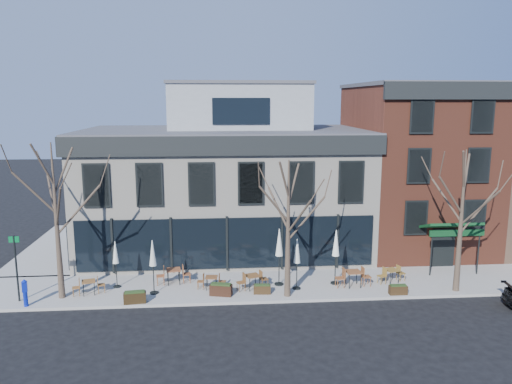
{
  "coord_description": "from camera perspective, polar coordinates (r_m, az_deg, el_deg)",
  "views": [
    {
      "loc": [
        -0.56,
        -27.96,
        10.1
      ],
      "look_at": [
        1.86,
        2.0,
        4.51
      ],
      "focal_mm": 35.0,
      "sensor_mm": 36.0,
      "label": 1
    }
  ],
  "objects": [
    {
      "name": "cafe_set_0",
      "position": [
        27.66,
        -18.58,
        -10.12
      ],
      "size": [
        1.71,
        0.82,
        0.88
      ],
      "color": "brown",
      "rests_on": "sidewalk_front"
    },
    {
      "name": "cafe_set_3",
      "position": [
        26.93,
        -0.4,
        -10.05
      ],
      "size": [
        1.82,
        1.01,
        0.94
      ],
      "color": "brown",
      "rests_on": "sidewalk_front"
    },
    {
      "name": "cafe_set_5",
      "position": [
        28.85,
        15.21,
        -9.05
      ],
      "size": [
        1.75,
        0.92,
        0.9
      ],
      "color": "brown",
      "rests_on": "sidewalk_front"
    },
    {
      "name": "umbrella_2",
      "position": [
        26.98,
        2.67,
        -6.13
      ],
      "size": [
        0.5,
        0.5,
        3.14
      ],
      "color": "black",
      "rests_on": "sidewalk_front"
    },
    {
      "name": "ground",
      "position": [
        29.73,
        -3.3,
        -9.34
      ],
      "size": [
        120.0,
        120.0,
        0.0
      ],
      "primitive_type": "plane",
      "color": "black",
      "rests_on": "ground"
    },
    {
      "name": "planter_3",
      "position": [
        27.33,
        15.93,
        -10.66
      ],
      "size": [
        0.93,
        0.37,
        0.52
      ],
      "color": "#312010",
      "rests_on": "sidewalk_front"
    },
    {
      "name": "red_brick_building",
      "position": [
        35.9,
        17.65,
        2.89
      ],
      "size": [
        8.2,
        11.78,
        11.18
      ],
      "color": "brown",
      "rests_on": "ground"
    },
    {
      "name": "umbrella_4",
      "position": [
        27.47,
        9.12,
        -6.12
      ],
      "size": [
        0.49,
        0.49,
        3.03
      ],
      "color": "black",
      "rests_on": "sidewalk_front"
    },
    {
      "name": "cafe_set_1",
      "position": [
        28.02,
        -9.4,
        -9.29
      ],
      "size": [
        1.94,
        0.86,
        1.0
      ],
      "color": "brown",
      "rests_on": "sidewalk_front"
    },
    {
      "name": "planter_0",
      "position": [
        25.97,
        -13.68,
        -11.59
      ],
      "size": [
        1.12,
        0.55,
        0.61
      ],
      "color": "black",
      "rests_on": "sidewalk_front"
    },
    {
      "name": "planter_1",
      "position": [
        26.22,
        -4.02,
        -11.05
      ],
      "size": [
        1.21,
        0.72,
        0.64
      ],
      "color": "black",
      "rests_on": "sidewalk_front"
    },
    {
      "name": "umbrella_3",
      "position": [
        26.54,
        4.72,
        -7.04
      ],
      "size": [
        0.44,
        0.44,
        2.76
      ],
      "color": "black",
      "rests_on": "sidewalk_front"
    },
    {
      "name": "umbrella_0",
      "position": [
        27.77,
        -15.76,
        -6.93
      ],
      "size": [
        0.41,
        0.41,
        2.56
      ],
      "color": "black",
      "rests_on": "sidewalk_front"
    },
    {
      "name": "call_box",
      "position": [
        27.15,
        -24.89,
        -10.33
      ],
      "size": [
        0.28,
        0.28,
        1.39
      ],
      "color": "#0D21AE",
      "rests_on": "sidewalk_front"
    },
    {
      "name": "sidewalk_front",
      "position": [
        27.94,
        3.59,
        -10.51
      ],
      "size": [
        33.5,
        4.7,
        0.15
      ],
      "primitive_type": "cube",
      "color": "gray",
      "rests_on": "ground"
    },
    {
      "name": "cafe_set_4",
      "position": [
        27.75,
        11.04,
        -9.5
      ],
      "size": [
        2.01,
        0.86,
        1.05
      ],
      "color": "brown",
      "rests_on": "sidewalk_front"
    },
    {
      "name": "corner_building",
      "position": [
        33.47,
        -3.47,
        1.27
      ],
      "size": [
        18.39,
        10.39,
        11.1
      ],
      "color": "beige",
      "rests_on": "ground"
    },
    {
      "name": "planter_2",
      "position": [
        26.41,
        0.7,
        -11.02
      ],
      "size": [
        0.91,
        0.42,
        0.5
      ],
      "color": "#312110",
      "rests_on": "sidewalk_front"
    },
    {
      "name": "tree_corner",
      "position": [
        26.64,
        -21.83,
        -2.92
      ],
      "size": [
        3.93,
        3.98,
        7.92
      ],
      "color": "#382B21",
      "rests_on": "sidewalk_front"
    },
    {
      "name": "umbrella_1",
      "position": [
        26.37,
        -11.72,
        -7.18
      ],
      "size": [
        0.46,
        0.46,
        2.87
      ],
      "color": "black",
      "rests_on": "sidewalk_front"
    },
    {
      "name": "tree_right",
      "position": [
        27.81,
        22.43,
        -2.9
      ],
      "size": [
        3.72,
        3.77,
        7.48
      ],
      "color": "#382B21",
      "rests_on": "sidewalk_front"
    },
    {
      "name": "sidewalk_side",
      "position": [
        36.98,
        -21.34,
        -5.94
      ],
      "size": [
        4.5,
        12.0,
        0.15
      ],
      "primitive_type": "cube",
      "color": "gray",
      "rests_on": "ground"
    },
    {
      "name": "cafe_set_2",
      "position": [
        27.07,
        -5.11,
        -10.12
      ],
      "size": [
        1.59,
        0.69,
        0.82
      ],
      "color": "brown",
      "rests_on": "sidewalk_front"
    },
    {
      "name": "sign_pole",
      "position": [
        27.59,
        -25.72,
        -7.45
      ],
      "size": [
        0.5,
        0.1,
        3.4
      ],
      "color": "black",
      "rests_on": "sidewalk_front"
    },
    {
      "name": "tree_mid",
      "position": [
        25.12,
        3.72,
        -4.03
      ],
      "size": [
        3.5,
        3.55,
        7.04
      ],
      "color": "#382B21",
      "rests_on": "sidewalk_front"
    }
  ]
}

